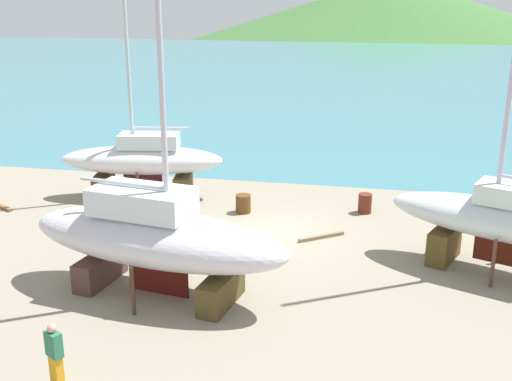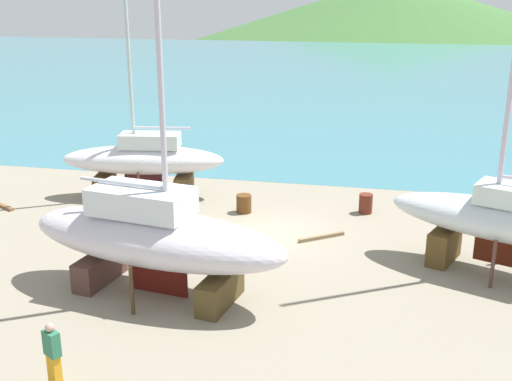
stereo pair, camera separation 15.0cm
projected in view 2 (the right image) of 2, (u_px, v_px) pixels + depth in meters
ground_plane at (246, 278)px, 20.70m from camera, size 42.78×42.78×0.00m
sea_water at (353, 73)px, 70.68m from camera, size 168.82×85.99×0.01m
headland_hill at (394, 27)px, 158.06m from camera, size 157.89×157.89×24.15m
sailboat_mid_port at (154, 236)px, 19.12m from camera, size 8.84×3.99×12.29m
sailboat_small_center at (144, 160)px, 28.23m from camera, size 7.53×3.16×11.48m
sailboat_large_starboard at (508, 221)px, 20.36m from camera, size 8.03×5.00×13.58m
worker at (53, 354)px, 14.81m from camera, size 0.50×0.43×1.69m
barrel_by_slipway at (366, 204)px, 26.56m from camera, size 0.66×0.66×0.83m
barrel_ochre at (244, 204)px, 26.64m from camera, size 0.90×0.90×0.77m
timber_short_skew at (0, 205)px, 27.47m from camera, size 1.83×1.11×0.13m
timber_long_aft at (322, 237)px, 23.91m from camera, size 1.65×1.28×0.13m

